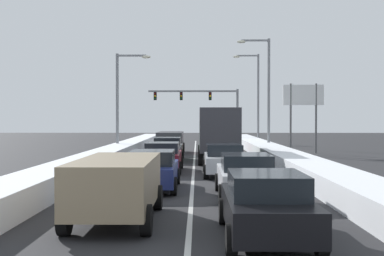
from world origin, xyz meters
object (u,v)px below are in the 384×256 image
(suv_tan_center_lane_nearest, at_px, (117,183))
(sedan_silver_right_lane_third, at_px, (224,160))
(sedan_black_right_lane_nearest, at_px, (266,205))
(traffic_light_gantry, at_px, (206,102))
(sedan_gray_center_lane_fourth, at_px, (168,149))
(sedan_maroon_center_lane_third, at_px, (163,157))
(suv_charcoal_center_lane_fifth, at_px, (170,140))
(sedan_white_right_lane_second, at_px, (246,175))
(street_lamp_right_mid, at_px, (255,92))
(street_lamp_right_near, at_px, (265,85))
(box_truck_right_lane_fourth, at_px, (218,132))
(street_lamp_left_mid, at_px, (122,94))
(roadside_sign_right, at_px, (303,102))
(sedan_red_right_lane_fifth, at_px, (216,144))
(sedan_navy_center_lane_second, at_px, (153,170))

(suv_tan_center_lane_nearest, bearing_deg, sedan_silver_right_lane_third, 72.44)
(sedan_black_right_lane_nearest, xyz_separation_m, sedan_silver_right_lane_third, (-0.28, 12.72, 0.00))
(sedan_silver_right_lane_third, height_order, traffic_light_gantry, traffic_light_gantry)
(sedan_black_right_lane_nearest, bearing_deg, traffic_light_gantry, 90.70)
(traffic_light_gantry, bearing_deg, sedan_gray_center_lane_fourth, -96.29)
(sedan_maroon_center_lane_third, xyz_separation_m, suv_charcoal_center_lane_fifth, (-0.36, 14.15, 0.25))
(sedan_white_right_lane_second, bearing_deg, street_lamp_right_mid, 82.98)
(sedan_silver_right_lane_third, distance_m, street_lamp_right_near, 17.42)
(traffic_light_gantry, height_order, street_lamp_right_near, street_lamp_right_near)
(box_truck_right_lane_fourth, distance_m, street_lamp_right_mid, 20.38)
(traffic_light_gantry, xyz_separation_m, street_lamp_right_mid, (4.86, -8.05, 0.73))
(sedan_white_right_lane_second, xyz_separation_m, street_lamp_left_mid, (-7.36, 20.73, 3.85))
(sedan_maroon_center_lane_third, bearing_deg, street_lamp_right_mid, 73.23)
(box_truck_right_lane_fourth, bearing_deg, street_lamp_right_near, 65.17)
(street_lamp_left_mid, bearing_deg, street_lamp_right_near, 11.79)
(sedan_white_right_lane_second, bearing_deg, box_truck_right_lane_fourth, 91.47)
(street_lamp_left_mid, bearing_deg, suv_charcoal_center_lane_fifth, 28.39)
(box_truck_right_lane_fourth, xyz_separation_m, traffic_light_gantry, (-0.33, 27.60, 2.82))
(suv_charcoal_center_lane_fifth, bearing_deg, street_lamp_right_near, 3.02)
(box_truck_right_lane_fourth, xyz_separation_m, suv_tan_center_lane_nearest, (-3.45, -18.31, -0.88))
(suv_charcoal_center_lane_fifth, relative_size, street_lamp_right_near, 0.54)
(sedan_maroon_center_lane_third, distance_m, street_lamp_right_near, 16.87)
(sedan_white_right_lane_second, height_order, sedan_gray_center_lane_fourth, same)
(roadside_sign_right, bearing_deg, sedan_white_right_lane_second, -106.58)
(box_truck_right_lane_fourth, relative_size, street_lamp_right_near, 0.79)
(traffic_light_gantry, relative_size, roadside_sign_right, 1.93)
(suv_tan_center_lane_nearest, relative_size, sedan_gray_center_lane_fourth, 1.09)
(sedan_maroon_center_lane_third, bearing_deg, roadside_sign_right, 54.04)
(sedan_white_right_lane_second, relative_size, street_lamp_left_mid, 0.59)
(street_lamp_left_mid, bearing_deg, street_lamp_right_mid, 48.58)
(sedan_red_right_lane_fifth, xyz_separation_m, street_lamp_right_near, (3.94, 0.81, 4.63))
(box_truck_right_lane_fourth, height_order, suv_charcoal_center_lane_fifth, box_truck_right_lane_fourth)
(street_lamp_right_near, xyz_separation_m, street_lamp_left_mid, (-11.07, -2.31, -0.78))
(traffic_light_gantry, bearing_deg, sedan_maroon_center_lane_third, -94.74)
(sedan_maroon_center_lane_third, height_order, traffic_light_gantry, traffic_light_gantry)
(sedan_white_right_lane_second, relative_size, street_lamp_right_near, 0.49)
(box_truck_right_lane_fourth, relative_size, sedan_maroon_center_lane_third, 1.60)
(sedan_navy_center_lane_second, relative_size, sedan_maroon_center_lane_third, 1.00)
(suv_tan_center_lane_nearest, distance_m, sedan_gray_center_lane_fourth, 19.55)
(traffic_light_gantry, xyz_separation_m, roadside_sign_right, (7.39, -19.36, -0.71))
(sedan_maroon_center_lane_third, relative_size, suv_charcoal_center_lane_fifth, 0.92)
(traffic_light_gantry, height_order, street_lamp_right_mid, street_lamp_right_mid)
(sedan_black_right_lane_nearest, xyz_separation_m, sedan_white_right_lane_second, (0.11, 5.96, 0.00))
(box_truck_right_lane_fourth, height_order, street_lamp_left_mid, street_lamp_left_mid)
(suv_tan_center_lane_nearest, height_order, sedan_maroon_center_lane_third, suv_tan_center_lane_nearest)
(sedan_gray_center_lane_fourth, relative_size, roadside_sign_right, 0.82)
(box_truck_right_lane_fourth, bearing_deg, sedan_maroon_center_lane_third, -118.30)
(sedan_black_right_lane_nearest, bearing_deg, roadside_sign_right, 76.55)
(roadside_sign_right, bearing_deg, suv_tan_center_lane_nearest, -111.59)
(suv_tan_center_lane_nearest, distance_m, street_lamp_left_mid, 25.31)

